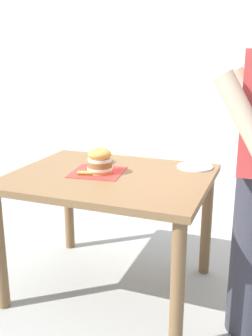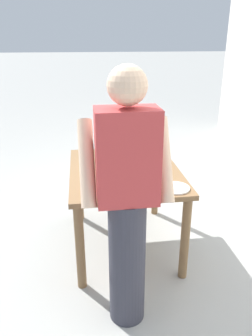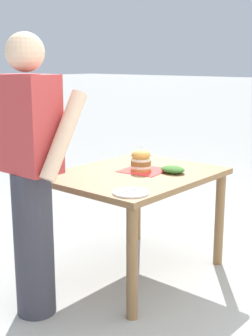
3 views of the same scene
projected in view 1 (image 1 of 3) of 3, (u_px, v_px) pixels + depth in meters
The scene contains 7 objects.
ground_plane at pixel (111, 287), 2.52m from camera, with size 80.00×80.00×0.00m, color #9E9E99.
patio_table at pixel (110, 193), 2.35m from camera, with size 0.93×1.16×0.76m.
serving_paper at pixel (98, 172), 2.36m from camera, with size 0.30×0.30×0.00m, color red.
sandwich at pixel (100, 161), 2.32m from camera, with size 0.15×0.15×0.19m.
pickle_spear at pixel (86, 173), 2.29m from camera, with size 0.02×0.02×0.10m, color #8EA83D.
side_plate_with_forks at pixel (195, 167), 2.45m from camera, with size 0.22×0.22×0.02m.
side_salad at pixel (100, 159), 2.55m from camera, with size 0.18×0.14×0.05m, color #386B28.
Camera 1 is at (2.04, 0.88, 1.43)m, focal length 42.00 mm.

